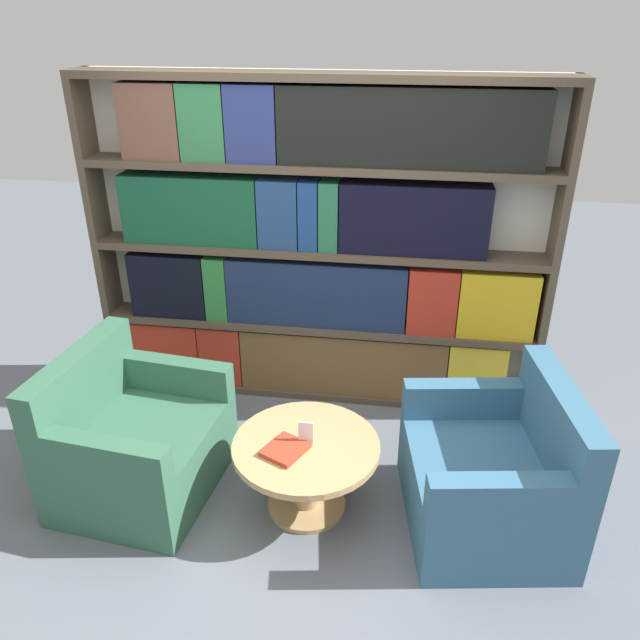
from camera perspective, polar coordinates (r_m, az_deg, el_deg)
The scene contains 7 objects.
ground_plane at distance 3.68m, azimuth -3.75°, elevation -18.65°, with size 14.00×14.00×0.00m, color slate.
bookshelf at distance 4.29m, azimuth -0.24°, elevation 6.19°, with size 3.13×0.30×2.27m.
armchair_left at distance 3.91m, azimuth -16.52°, elevation -10.80°, with size 0.93×1.03×0.87m.
armchair_right at distance 3.66m, azimuth 15.52°, elevation -13.73°, with size 0.96×1.06×0.87m.
coffee_table at distance 3.60m, azimuth -1.27°, elevation -12.87°, with size 0.82×0.82×0.45m.
table_sign at distance 3.48m, azimuth -1.30°, elevation -10.45°, with size 0.08×0.06×0.15m.
stray_book at distance 3.46m, azimuth -3.20°, elevation -11.74°, with size 0.27×0.29×0.03m.
Camera 1 is at (0.60, -2.51, 2.63)m, focal length 35.00 mm.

